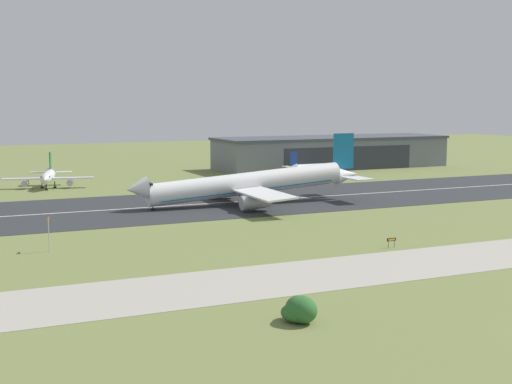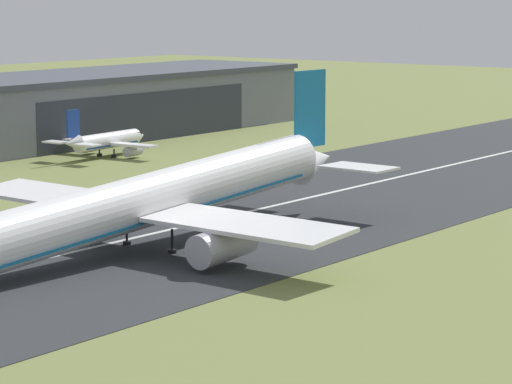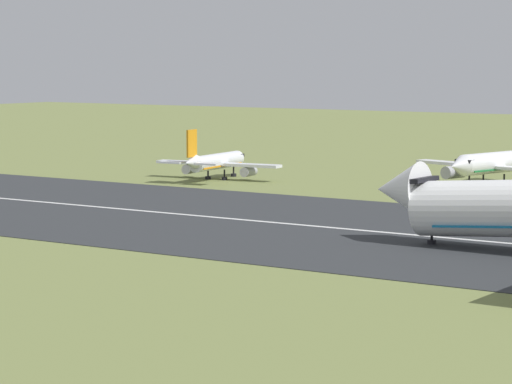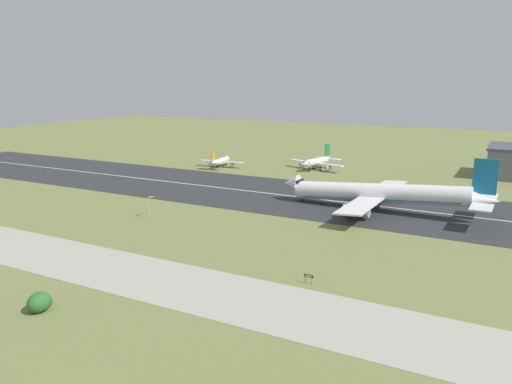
{
  "view_description": "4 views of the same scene",
  "coord_description": "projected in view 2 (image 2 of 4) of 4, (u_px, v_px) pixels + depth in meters",
  "views": [
    {
      "loc": [
        -58.0,
        -52.63,
        24.54
      ],
      "look_at": [
        0.64,
        76.76,
        6.18
      ],
      "focal_mm": 50.0,
      "sensor_mm": 36.0,
      "label": 1
    },
    {
      "loc": [
        -78.16,
        20.75,
        24.85
      ],
      "look_at": [
        0.09,
        80.57,
        8.75
      ],
      "focal_mm": 85.0,
      "sensor_mm": 36.0,
      "label": 2
    },
    {
      "loc": [
        34.38,
        -1.73,
        17.33
      ],
      "look_at": [
        -18.14,
        77.32,
        6.85
      ],
      "focal_mm": 85.0,
      "sensor_mm": 36.0,
      "label": 3
    },
    {
      "loc": [
        41.26,
        -32.38,
        35.1
      ],
      "look_at": [
        -16.64,
        76.81,
        7.22
      ],
      "focal_mm": 35.0,
      "sensor_mm": 36.0,
      "label": 4
    }
  ],
  "objects": [
    {
      "name": "runway_centreline",
      "position": [
        52.0,
        257.0,
        115.81
      ],
      "size": [
        332.94,
        0.7,
        0.01
      ],
      "primitive_type": "cube",
      "color": "silver",
      "rests_on": "runway_strip"
    },
    {
      "name": "hangar_building",
      "position": [
        98.0,
        104.0,
        213.87
      ],
      "size": [
        86.4,
        25.45,
        11.36
      ],
      "color": "slate",
      "rests_on": "ground_plane"
    },
    {
      "name": "airplane_landing",
      "position": [
        155.0,
        200.0,
        119.2
      ],
      "size": [
        59.05,
        46.05,
        16.38
      ],
      "color": "white",
      "rests_on": "ground_plane"
    },
    {
      "name": "runway_strip",
      "position": [
        52.0,
        257.0,
        115.82
      ],
      "size": [
        369.93,
        45.93,
        0.06
      ],
      "primitive_type": "cube",
      "color": "#2B2D30",
      "rests_on": "ground_plane"
    },
    {
      "name": "airplane_parked_east",
      "position": [
        106.0,
        141.0,
        186.8
      ],
      "size": [
        18.77,
        17.76,
        7.96
      ],
      "color": "white",
      "rests_on": "ground_plane"
    }
  ]
}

